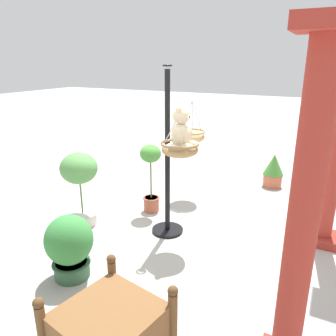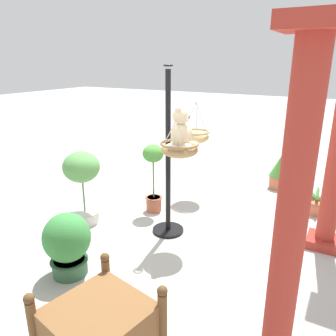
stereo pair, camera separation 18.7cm
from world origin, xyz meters
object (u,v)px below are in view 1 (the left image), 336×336
object	(u,v)px
potted_plant_small_succulent	(273,170)
teddy_bear	(182,130)
potted_plant_tall_leafy	(80,180)
hanging_basket_left_high	(191,136)
display_pole_central	(167,186)
potted_plant_fern_front	(151,173)
greenhouse_pillar_far_back	(302,229)
wooden_planter_box	(110,331)
potted_plant_flowering_red	(70,245)
hanging_basket_with_teddy	(180,149)
potted_plant_bushy_green	(311,201)

from	to	relation	value
potted_plant_small_succulent	teddy_bear	bearing A→B (deg)	-15.34
potted_plant_tall_leafy	potted_plant_small_succulent	distance (m)	3.65
hanging_basket_left_high	display_pole_central	bearing A→B (deg)	9.74
potted_plant_fern_front	teddy_bear	bearing A→B (deg)	52.16
hanging_basket_left_high	potted_plant_small_succulent	distance (m)	1.86
greenhouse_pillar_far_back	wooden_planter_box	world-z (taller)	greenhouse_pillar_far_back
greenhouse_pillar_far_back	potted_plant_flowering_red	bearing A→B (deg)	-94.13
wooden_planter_box	potted_plant_small_succulent	distance (m)	4.60
hanging_basket_with_teddy	potted_plant_fern_front	distance (m)	1.19
potted_plant_flowering_red	potted_plant_tall_leafy	xyz separation A→B (m)	(-1.04, -0.73, 0.30)
hanging_basket_with_teddy	display_pole_central	bearing A→B (deg)	-120.96
potted_plant_bushy_green	greenhouse_pillar_far_back	bearing A→B (deg)	1.15
display_pole_central	potted_plant_small_succulent	world-z (taller)	display_pole_central
teddy_bear	potted_plant_small_succulent	bearing A→B (deg)	164.66
greenhouse_pillar_far_back	hanging_basket_with_teddy	bearing A→B (deg)	-132.21
potted_plant_flowering_red	display_pole_central	bearing A→B (deg)	160.65
hanging_basket_with_teddy	wooden_planter_box	bearing A→B (deg)	8.11
hanging_basket_left_high	potted_plant_tall_leafy	world-z (taller)	hanging_basket_left_high
display_pole_central	teddy_bear	bearing A→B (deg)	61.35
teddy_bear	hanging_basket_left_high	bearing A→B (deg)	-161.38
potted_plant_tall_leafy	potted_plant_fern_front	bearing A→B (deg)	140.94
wooden_planter_box	hanging_basket_with_teddy	bearing A→B (deg)	-171.89
potted_plant_small_succulent	hanging_basket_with_teddy	bearing A→B (deg)	-15.83
wooden_planter_box	potted_plant_small_succulent	xyz separation A→B (m)	(-4.57, 0.48, 0.08)
potted_plant_fern_front	potted_plant_flowering_red	size ratio (longest dim) A/B	1.49
display_pole_central	teddy_bear	size ratio (longest dim) A/B	4.27
wooden_planter_box	potted_plant_bushy_green	distance (m)	3.97
greenhouse_pillar_far_back	potted_plant_small_succulent	bearing A→B (deg)	-168.70
display_pole_central	greenhouse_pillar_far_back	size ratio (longest dim) A/B	0.88
potted_plant_bushy_green	potted_plant_tall_leafy	bearing A→B (deg)	-55.08
hanging_basket_with_teddy	wooden_planter_box	world-z (taller)	hanging_basket_with_teddy
greenhouse_pillar_far_back	potted_plant_fern_front	size ratio (longest dim) A/B	2.34
potted_plant_tall_leafy	potted_plant_small_succulent	xyz separation A→B (m)	(-2.87, 2.23, -0.37)
display_pole_central	greenhouse_pillar_far_back	world-z (taller)	greenhouse_pillar_far_back
potted_plant_fern_front	display_pole_central	bearing A→B (deg)	48.18
wooden_planter_box	potted_plant_bushy_green	xyz separation A→B (m)	(-3.78, 1.23, -0.10)
potted_plant_flowering_red	potted_plant_small_succulent	xyz separation A→B (m)	(-3.91, 1.50, -0.07)
display_pole_central	potted_plant_bushy_green	distance (m)	2.51
potted_plant_tall_leafy	hanging_basket_left_high	bearing A→B (deg)	150.06
potted_plant_tall_leafy	potted_plant_small_succulent	world-z (taller)	potted_plant_tall_leafy
display_pole_central	potted_plant_small_succulent	xyz separation A→B (m)	(-2.51, 1.00, -0.37)
hanging_basket_left_high	potted_plant_flowering_red	world-z (taller)	hanging_basket_left_high
hanging_basket_with_teddy	potted_plant_fern_front	xyz separation A→B (m)	(-0.63, -0.79, -0.63)
teddy_bear	potted_plant_small_succulent	size ratio (longest dim) A/B	0.83
teddy_bear	potted_plant_fern_front	xyz separation A→B (m)	(-0.63, -0.81, -0.86)
hanging_basket_left_high	potted_plant_small_succulent	bearing A→B (deg)	132.93
greenhouse_pillar_far_back	wooden_planter_box	bearing A→B (deg)	-69.17
wooden_planter_box	potted_plant_flowering_red	distance (m)	1.22
hanging_basket_with_teddy	potted_plant_flowering_red	bearing A→B (deg)	-30.63
potted_plant_fern_front	potted_plant_small_succulent	distance (m)	2.57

